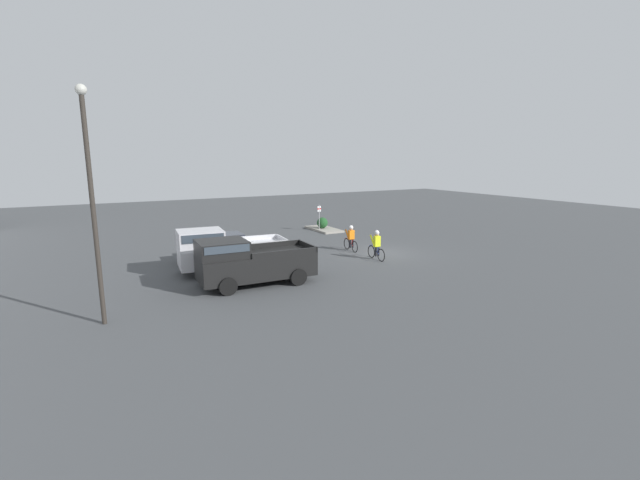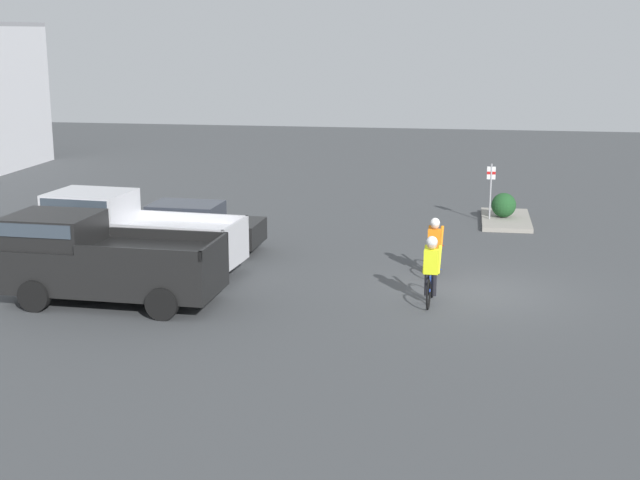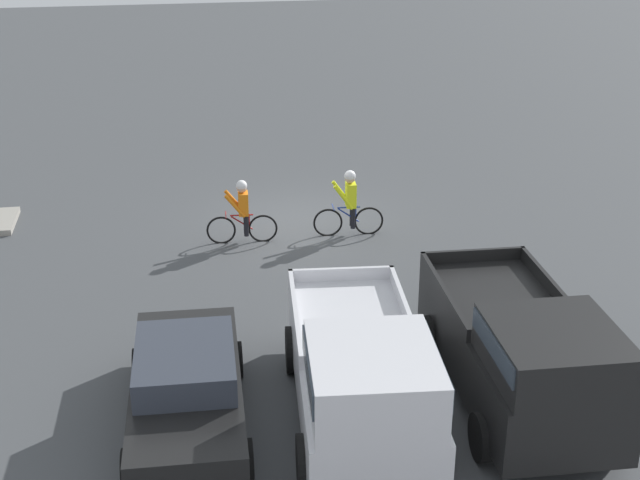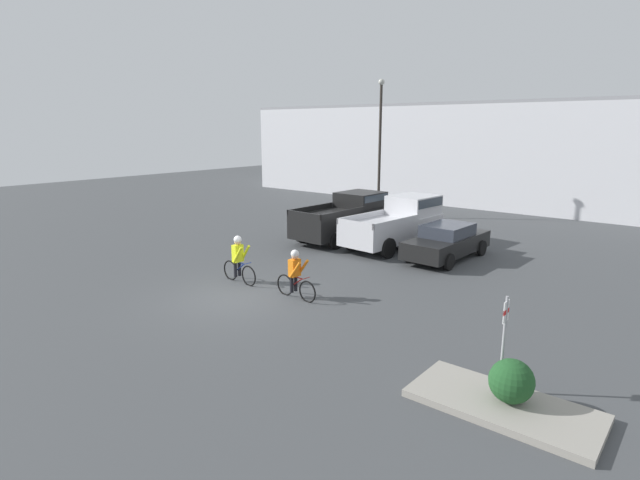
% 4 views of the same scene
% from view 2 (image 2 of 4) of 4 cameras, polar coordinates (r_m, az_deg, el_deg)
% --- Properties ---
extents(ground_plane, '(80.00, 80.00, 0.00)m').
position_cam_2_polar(ground_plane, '(23.62, 10.11, -3.27)').
color(ground_plane, '#424447').
extents(pickup_truck_0, '(2.46, 5.35, 2.20)m').
position_cam_2_polar(pickup_truck_0, '(22.74, -13.94, -1.13)').
color(pickup_truck_0, black).
rests_on(pickup_truck_0, ground_plane).
extents(pickup_truck_1, '(2.59, 5.55, 2.25)m').
position_cam_2_polar(pickup_truck_1, '(25.40, -12.15, 0.52)').
color(pickup_truck_1, silver).
rests_on(pickup_truck_1, ground_plane).
extents(sedan_0, '(2.08, 4.73, 1.48)m').
position_cam_2_polar(sedan_0, '(27.76, -8.54, 0.85)').
color(sedan_0, black).
rests_on(sedan_0, ground_plane).
extents(cyclist_0, '(1.75, 0.47, 1.64)m').
position_cam_2_polar(cyclist_0, '(24.87, 7.34, -0.35)').
color(cyclist_0, black).
rests_on(cyclist_0, ground_plane).
extents(cyclist_1, '(1.78, 0.47, 1.73)m').
position_cam_2_polar(cyclist_1, '(22.26, 7.13, -1.81)').
color(cyclist_1, black).
rests_on(cyclist_1, ground_plane).
extents(fire_lane_sign, '(0.06, 0.30, 2.11)m').
position_cam_2_polar(fire_lane_sign, '(31.87, 10.87, 3.34)').
color(fire_lane_sign, '#9E9EA3').
rests_on(fire_lane_sign, ground_plane).
extents(curb_island, '(3.58, 1.70, 0.15)m').
position_cam_2_polar(curb_island, '(32.40, 11.81, 1.28)').
color(curb_island, gray).
rests_on(curb_island, ground_plane).
extents(shrub, '(0.87, 0.87, 0.87)m').
position_cam_2_polar(shrub, '(32.38, 11.68, 2.20)').
color(shrub, '#1E4C23').
rests_on(shrub, curb_island).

